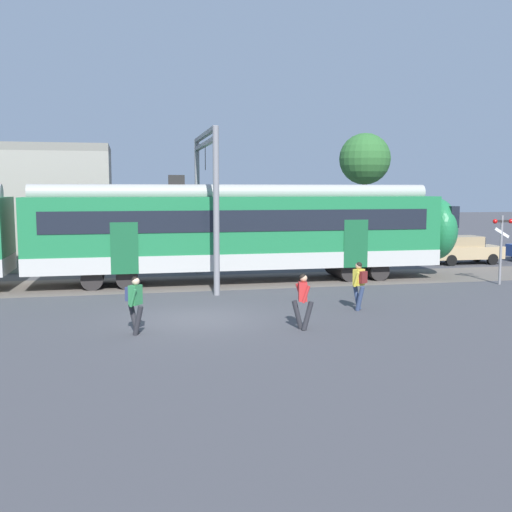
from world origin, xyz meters
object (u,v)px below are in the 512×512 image
crossing_signal (502,238)px  pedestrian_green (135,300)px  pedestrian_red (303,297)px  pedestrian_yellow (359,282)px  commuter_train (36,234)px  parked_car_tan (464,250)px

crossing_signal → pedestrian_green: bearing=-159.3°
pedestrian_red → pedestrian_yellow: same height
commuter_train → pedestrian_red: bearing=-47.5°
commuter_train → pedestrian_green: bearing=-66.8°
commuter_train → pedestrian_red: size_ratio=22.83×
pedestrian_yellow → parked_car_tan: pedestrian_yellow is taller
pedestrian_green → pedestrian_yellow: 7.74m
pedestrian_green → commuter_train: bearing=113.2°
crossing_signal → parked_car_tan: bearing=70.4°
pedestrian_green → crossing_signal: bearing=20.7°
pedestrian_green → parked_car_tan: size_ratio=0.42×
pedestrian_red → crossing_signal: 12.57m
pedestrian_yellow → crossing_signal: size_ratio=0.56×
parked_car_tan → crossing_signal: 7.54m
parked_car_tan → crossing_signal: size_ratio=1.34×
pedestrian_green → crossing_signal: size_ratio=0.56×
pedestrian_red → crossing_signal: crossing_signal is taller
pedestrian_green → crossing_signal: crossing_signal is taller
parked_car_tan → pedestrian_red: bearing=-134.9°
commuter_train → crossing_signal: commuter_train is taller
pedestrian_red → pedestrian_yellow: 3.56m
pedestrian_red → pedestrian_green: bearing=174.6°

